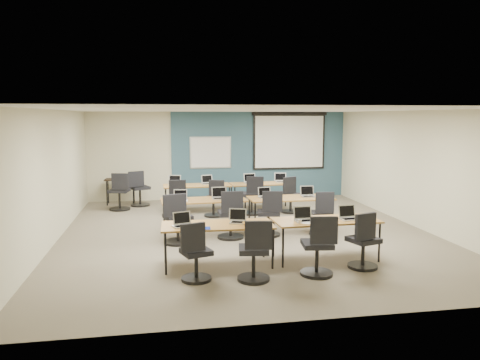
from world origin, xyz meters
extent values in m
cube|color=#6B6354|center=(0.00, 0.00, 0.00)|extent=(8.00, 9.00, 0.02)
cube|color=white|center=(0.00, 0.00, 2.70)|extent=(8.00, 9.00, 0.02)
cube|color=beige|center=(0.00, 4.50, 1.35)|extent=(8.00, 0.04, 2.70)
cube|color=beige|center=(0.00, -4.50, 1.35)|extent=(8.00, 0.04, 2.70)
cube|color=beige|center=(-4.00, 0.00, 1.35)|extent=(0.04, 9.00, 2.70)
cube|color=beige|center=(4.00, 0.00, 1.35)|extent=(0.04, 9.00, 2.70)
cube|color=#3D5977|center=(1.25, 4.47, 1.35)|extent=(5.50, 0.04, 2.70)
cube|color=silver|center=(-0.30, 4.43, 1.45)|extent=(1.28, 0.02, 0.98)
cube|color=white|center=(-0.30, 4.42, 1.45)|extent=(1.20, 0.02, 0.90)
cube|color=black|center=(2.20, 4.41, 1.80)|extent=(2.32, 0.03, 1.82)
cube|color=white|center=(2.20, 4.40, 1.76)|extent=(2.20, 0.02, 1.62)
cylinder|color=black|center=(2.20, 4.40, 2.64)|extent=(2.40, 0.10, 0.10)
cube|color=brown|center=(-0.91, -2.11, 0.71)|extent=(1.91, 0.79, 0.03)
cylinder|color=black|center=(-1.80, -2.45, 0.35)|extent=(0.04, 0.04, 0.70)
cylinder|color=black|center=(-0.02, -2.45, 0.35)|extent=(0.04, 0.04, 0.70)
cylinder|color=black|center=(-1.80, -1.78, 0.35)|extent=(0.04, 0.04, 0.70)
cylinder|color=black|center=(-0.02, -1.78, 0.35)|extent=(0.04, 0.04, 0.70)
cube|color=#A97A41|center=(1.05, -2.08, 0.71)|extent=(1.88, 0.78, 0.03)
cylinder|color=black|center=(0.17, -2.41, 0.35)|extent=(0.04, 0.04, 0.70)
cylinder|color=black|center=(1.93, -2.41, 0.35)|extent=(0.04, 0.04, 0.70)
cylinder|color=black|center=(0.17, -1.75, 0.35)|extent=(0.04, 0.04, 0.70)
cylinder|color=black|center=(1.93, -1.75, 0.35)|extent=(0.04, 0.04, 0.70)
cube|color=brown|center=(-0.91, 0.33, 0.71)|extent=(1.88, 0.78, 0.03)
cylinder|color=black|center=(-1.79, 0.00, 0.35)|extent=(0.04, 0.04, 0.70)
cylinder|color=black|center=(-0.03, 0.00, 0.35)|extent=(0.04, 0.04, 0.70)
cylinder|color=black|center=(-1.79, 0.66, 0.35)|extent=(0.04, 0.04, 0.70)
cylinder|color=black|center=(-0.03, 0.66, 0.35)|extent=(0.04, 0.04, 0.70)
cube|color=#925D2B|center=(1.06, 0.25, 0.71)|extent=(1.91, 0.79, 0.03)
cylinder|color=black|center=(0.17, -0.09, 0.35)|extent=(0.04, 0.04, 0.70)
cylinder|color=black|center=(1.96, -0.09, 0.35)|extent=(0.04, 0.04, 0.70)
cylinder|color=black|center=(0.17, 0.58, 0.35)|extent=(0.04, 0.04, 0.70)
cylinder|color=black|center=(1.96, 0.58, 0.35)|extent=(0.04, 0.04, 0.70)
cube|color=brown|center=(-0.88, 2.56, 0.71)|extent=(1.79, 0.75, 0.03)
cylinder|color=black|center=(-1.72, 2.24, 0.35)|extent=(0.04, 0.04, 0.70)
cylinder|color=black|center=(-0.04, 2.24, 0.35)|extent=(0.04, 0.04, 0.70)
cylinder|color=black|center=(-1.72, 2.87, 0.35)|extent=(0.04, 0.04, 0.70)
cylinder|color=black|center=(-0.04, 2.87, 0.35)|extent=(0.04, 0.04, 0.70)
cube|color=#8E5C3D|center=(0.89, 2.58, 0.71)|extent=(1.69, 0.70, 0.03)
cylinder|color=black|center=(0.11, 2.29, 0.35)|extent=(0.04, 0.04, 0.70)
cylinder|color=black|center=(1.68, 2.29, 0.35)|extent=(0.04, 0.04, 0.70)
cylinder|color=black|center=(0.11, 2.87, 0.35)|extent=(0.04, 0.04, 0.70)
cylinder|color=black|center=(1.68, 2.87, 0.35)|extent=(0.04, 0.04, 0.70)
cube|color=silver|center=(-1.51, -2.21, 0.74)|extent=(0.31, 0.23, 0.02)
cube|color=black|center=(-1.51, -2.23, 0.75)|extent=(0.26, 0.13, 0.00)
cube|color=silver|center=(-1.51, -2.08, 0.86)|extent=(0.31, 0.06, 0.21)
cube|color=black|center=(-1.51, -2.09, 0.86)|extent=(0.27, 0.04, 0.18)
ellipsoid|color=white|center=(-1.18, -2.35, 0.74)|extent=(0.08, 0.11, 0.03)
cylinder|color=black|center=(-1.34, -2.79, 0.03)|extent=(0.48, 0.48, 0.05)
cylinder|color=black|center=(-1.34, -2.79, 0.21)|extent=(0.06, 0.06, 0.42)
cube|color=black|center=(-1.34, -2.79, 0.46)|extent=(0.42, 0.42, 0.08)
cube|color=black|center=(-1.39, -2.97, 0.74)|extent=(0.39, 0.06, 0.44)
cube|color=#B0B0B5|center=(-0.53, -2.09, 0.74)|extent=(0.31, 0.22, 0.02)
cube|color=black|center=(-0.53, -2.11, 0.75)|extent=(0.26, 0.13, 0.00)
cube|color=#B0B0B5|center=(-0.53, -1.97, 0.86)|extent=(0.31, 0.06, 0.21)
cube|color=black|center=(-0.53, -1.98, 0.86)|extent=(0.27, 0.04, 0.17)
ellipsoid|color=white|center=(-0.37, -2.31, 0.74)|extent=(0.09, 0.11, 0.04)
cylinder|color=black|center=(-0.45, -2.94, 0.03)|extent=(0.52, 0.52, 0.05)
cylinder|color=black|center=(-0.45, -2.94, 0.23)|extent=(0.06, 0.06, 0.46)
cube|color=black|center=(-0.45, -2.94, 0.50)|extent=(0.46, 0.46, 0.08)
cube|color=black|center=(-0.41, -3.14, 0.78)|extent=(0.42, 0.06, 0.44)
cube|color=#AEAEB7|center=(0.63, -2.17, 0.74)|extent=(0.33, 0.24, 0.02)
cube|color=black|center=(0.63, -2.19, 0.75)|extent=(0.28, 0.14, 0.00)
cube|color=#AEAEB7|center=(0.63, -2.04, 0.87)|extent=(0.33, 0.06, 0.23)
cube|color=black|center=(0.63, -2.05, 0.87)|extent=(0.29, 0.04, 0.19)
ellipsoid|color=white|center=(0.77, -2.30, 0.74)|extent=(0.08, 0.11, 0.04)
cylinder|color=black|center=(0.62, -2.87, 0.03)|extent=(0.54, 0.54, 0.05)
cylinder|color=black|center=(0.62, -2.87, 0.24)|extent=(0.06, 0.06, 0.47)
cube|color=black|center=(0.62, -2.87, 0.51)|extent=(0.47, 0.47, 0.08)
cube|color=black|center=(0.65, -3.08, 0.79)|extent=(0.43, 0.06, 0.44)
cube|color=#B4B4B4|center=(1.46, -2.17, 0.74)|extent=(0.33, 0.24, 0.02)
cube|color=black|center=(1.46, -2.19, 0.75)|extent=(0.28, 0.14, 0.00)
cube|color=#B4B4B4|center=(1.46, -2.04, 0.87)|extent=(0.33, 0.06, 0.22)
cube|color=black|center=(1.46, -2.05, 0.87)|extent=(0.29, 0.04, 0.18)
ellipsoid|color=white|center=(1.62, -2.31, 0.74)|extent=(0.08, 0.11, 0.03)
cylinder|color=black|center=(1.51, -2.65, 0.03)|extent=(0.51, 0.51, 0.05)
cylinder|color=black|center=(1.51, -2.65, 0.22)|extent=(0.06, 0.06, 0.45)
cube|color=black|center=(1.51, -2.65, 0.49)|extent=(0.45, 0.45, 0.08)
cube|color=black|center=(1.45, -2.85, 0.77)|extent=(0.41, 0.06, 0.44)
cube|color=#B1B2B9|center=(-1.42, 0.27, 0.74)|extent=(0.30, 0.22, 0.02)
cube|color=black|center=(-1.42, 0.25, 0.75)|extent=(0.25, 0.13, 0.00)
cube|color=#B1B2B9|center=(-1.42, 0.39, 0.86)|extent=(0.30, 0.06, 0.21)
cube|color=black|center=(-1.42, 0.39, 0.86)|extent=(0.26, 0.04, 0.17)
ellipsoid|color=white|center=(-1.30, 0.12, 0.74)|extent=(0.07, 0.10, 0.03)
cylinder|color=black|center=(-1.53, -0.55, 0.03)|extent=(0.58, 0.58, 0.05)
cylinder|color=black|center=(-1.53, -0.55, 0.25)|extent=(0.06, 0.06, 0.51)
cube|color=black|center=(-1.53, -0.55, 0.55)|extent=(0.51, 0.51, 0.08)
cube|color=black|center=(-1.59, -0.78, 0.83)|extent=(0.47, 0.06, 0.44)
cube|color=#ADADAD|center=(-0.55, 0.30, 0.74)|extent=(0.34, 0.25, 0.02)
cube|color=black|center=(-0.55, 0.28, 0.75)|extent=(0.29, 0.14, 0.00)
cube|color=#ADADAD|center=(-0.55, 0.44, 0.87)|extent=(0.34, 0.06, 0.23)
cube|color=black|center=(-0.55, 0.43, 0.87)|extent=(0.30, 0.04, 0.19)
ellipsoid|color=white|center=(-0.33, 0.10, 0.74)|extent=(0.08, 0.11, 0.03)
cylinder|color=black|center=(-0.41, -0.33, 0.03)|extent=(0.56, 0.56, 0.05)
cylinder|color=black|center=(-0.41, -0.33, 0.25)|extent=(0.06, 0.06, 0.50)
cube|color=black|center=(-0.41, -0.33, 0.54)|extent=(0.50, 0.50, 0.08)
cube|color=black|center=(-0.41, -0.56, 0.82)|extent=(0.46, 0.06, 0.44)
cube|color=silver|center=(0.49, 0.30, 0.74)|extent=(0.30, 0.22, 0.02)
cube|color=black|center=(0.49, 0.28, 0.75)|extent=(0.25, 0.13, 0.00)
cube|color=silver|center=(0.49, 0.42, 0.86)|extent=(0.30, 0.06, 0.21)
cube|color=black|center=(0.49, 0.41, 0.86)|extent=(0.26, 0.04, 0.17)
ellipsoid|color=white|center=(0.78, 0.16, 0.74)|extent=(0.07, 0.10, 0.03)
cylinder|color=black|center=(0.42, -0.27, 0.03)|extent=(0.52, 0.52, 0.05)
cylinder|color=black|center=(0.42, -0.27, 0.23)|extent=(0.06, 0.06, 0.46)
cube|color=black|center=(0.42, -0.27, 0.50)|extent=(0.46, 0.46, 0.08)
cube|color=black|center=(0.46, -0.48, 0.78)|extent=(0.42, 0.06, 0.44)
cube|color=silver|center=(1.49, 0.23, 0.74)|extent=(0.32, 0.23, 0.02)
cube|color=black|center=(1.49, 0.21, 0.75)|extent=(0.27, 0.14, 0.00)
cube|color=silver|center=(1.49, 0.35, 0.86)|extent=(0.32, 0.06, 0.22)
cube|color=black|center=(1.49, 0.34, 0.86)|extent=(0.28, 0.04, 0.18)
ellipsoid|color=white|center=(1.67, 0.04, 0.74)|extent=(0.07, 0.10, 0.03)
cylinder|color=black|center=(1.56, -0.38, 0.03)|extent=(0.49, 0.49, 0.05)
cylinder|color=black|center=(1.56, -0.38, 0.22)|extent=(0.06, 0.06, 0.43)
cube|color=black|center=(1.56, -0.38, 0.47)|extent=(0.43, 0.43, 0.08)
cube|color=black|center=(1.58, -0.58, 0.75)|extent=(0.39, 0.06, 0.44)
cube|color=#A2A1AD|center=(-1.46, 2.65, 0.74)|extent=(0.33, 0.24, 0.02)
cube|color=black|center=(-1.46, 2.63, 0.75)|extent=(0.28, 0.14, 0.00)
cube|color=#A2A1AD|center=(-1.46, 2.78, 0.87)|extent=(0.33, 0.06, 0.23)
cube|color=black|center=(-1.46, 2.77, 0.87)|extent=(0.29, 0.04, 0.19)
ellipsoid|color=white|center=(-1.20, 2.55, 0.74)|extent=(0.07, 0.10, 0.03)
cylinder|color=black|center=(-1.45, 1.85, 0.03)|extent=(0.52, 0.52, 0.05)
cylinder|color=black|center=(-1.45, 1.85, 0.23)|extent=(0.06, 0.06, 0.46)
cube|color=black|center=(-1.45, 1.85, 0.50)|extent=(0.46, 0.46, 0.08)
cube|color=black|center=(-1.44, 1.64, 0.78)|extent=(0.42, 0.06, 0.44)
cube|color=#ABABAB|center=(-0.59, 2.65, 0.74)|extent=(0.31, 0.23, 0.02)
cube|color=black|center=(-0.59, 2.63, 0.75)|extent=(0.27, 0.13, 0.00)
cube|color=#ABABAB|center=(-0.59, 2.77, 0.86)|extent=(0.31, 0.06, 0.22)
cube|color=black|center=(-0.59, 2.76, 0.86)|extent=(0.28, 0.04, 0.18)
ellipsoid|color=white|center=(-0.35, 2.43, 0.74)|extent=(0.08, 0.10, 0.03)
cylinder|color=black|center=(-0.52, 1.87, 0.03)|extent=(0.49, 0.49, 0.05)
cylinder|color=black|center=(-0.52, 1.87, 0.21)|extent=(0.06, 0.06, 0.43)
cube|color=black|center=(-0.52, 1.87, 0.47)|extent=(0.43, 0.43, 0.08)
cube|color=black|center=(-0.46, 1.69, 0.75)|extent=(0.39, 0.06, 0.44)
cube|color=silver|center=(0.61, 2.64, 0.74)|extent=(0.34, 0.25, 0.02)
cube|color=black|center=(0.61, 2.62, 0.75)|extent=(0.29, 0.14, 0.00)
cube|color=silver|center=(0.61, 2.77, 0.87)|extent=(0.34, 0.06, 0.23)
cube|color=black|center=(0.61, 2.77, 0.87)|extent=(0.30, 0.04, 0.19)
ellipsoid|color=white|center=(0.77, 2.55, 0.74)|extent=(0.07, 0.10, 0.03)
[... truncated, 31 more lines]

